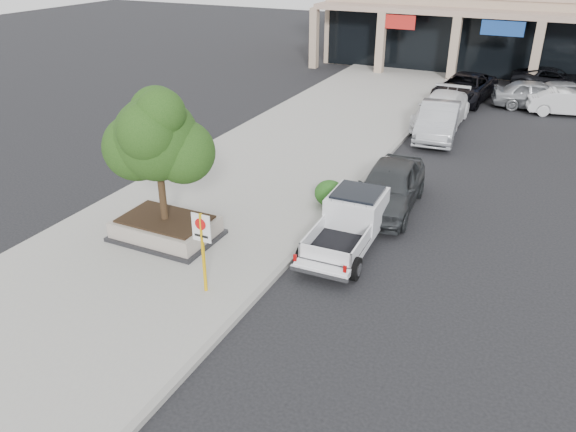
# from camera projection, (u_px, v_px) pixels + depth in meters

# --- Properties ---
(ground) EXTENTS (120.00, 120.00, 0.00)m
(ground) POSITION_uv_depth(u_px,v_px,m) (321.00, 298.00, 15.08)
(ground) COLOR black
(ground) RESTS_ON ground
(sidewalk) EXTENTS (8.00, 52.00, 0.15)m
(sidewalk) POSITION_uv_depth(u_px,v_px,m) (251.00, 182.00, 22.03)
(sidewalk) COLOR gray
(sidewalk) RESTS_ON ground
(curb) EXTENTS (0.20, 52.00, 0.15)m
(curb) POSITION_uv_depth(u_px,v_px,m) (346.00, 200.00, 20.48)
(curb) COLOR gray
(curb) RESTS_ON ground
(planter) EXTENTS (3.20, 2.20, 0.68)m
(planter) POSITION_uv_depth(u_px,v_px,m) (166.00, 228.00, 17.67)
(planter) COLOR black
(planter) RESTS_ON sidewalk
(planter_tree) EXTENTS (2.90, 2.55, 4.00)m
(planter_tree) POSITION_uv_depth(u_px,v_px,m) (163.00, 138.00, 16.43)
(planter_tree) COLOR #322013
(planter_tree) RESTS_ON planter
(no_parking_sign) EXTENTS (0.55, 0.09, 2.30)m
(no_parking_sign) POSITION_uv_depth(u_px,v_px,m) (202.00, 242.00, 14.48)
(no_parking_sign) COLOR #E5A90C
(no_parking_sign) RESTS_ON sidewalk
(hedge) EXTENTS (1.10, 0.99, 0.93)m
(hedge) POSITION_uv_depth(u_px,v_px,m) (330.00, 193.00, 19.72)
(hedge) COLOR #1C4012
(hedge) RESTS_ON sidewalk
(pickup_truck) EXTENTS (1.97, 4.99, 1.56)m
(pickup_truck) POSITION_uv_depth(u_px,v_px,m) (347.00, 225.00, 17.20)
(pickup_truck) COLOR white
(pickup_truck) RESTS_ON ground
(curb_car_a) EXTENTS (2.29, 5.03, 1.67)m
(curb_car_a) POSITION_uv_depth(u_px,v_px,m) (389.00, 187.00, 19.70)
(curb_car_a) COLOR #2D3032
(curb_car_a) RESTS_ON ground
(curb_car_b) EXTENTS (2.28, 5.17, 1.65)m
(curb_car_b) POSITION_uv_depth(u_px,v_px,m) (438.00, 121.00, 26.76)
(curb_car_b) COLOR #ACADB4
(curb_car_b) RESTS_ON ground
(curb_car_c) EXTENTS (2.23, 5.45, 1.58)m
(curb_car_c) POSITION_uv_depth(u_px,v_px,m) (442.00, 110.00, 28.60)
(curb_car_c) COLOR white
(curb_car_c) RESTS_ON ground
(curb_car_d) EXTENTS (3.31, 6.00, 1.59)m
(curb_car_d) POSITION_uv_depth(u_px,v_px,m) (464.00, 88.00, 32.69)
(curb_car_d) COLOR black
(curb_car_d) RESTS_ON ground
(lot_car_a) EXTENTS (4.94, 2.73, 1.59)m
(lot_car_a) POSITION_uv_depth(u_px,v_px,m) (536.00, 95.00, 31.30)
(lot_car_a) COLOR gray
(lot_car_a) RESTS_ON ground
(lot_car_b) EXTENTS (4.34, 2.38, 1.36)m
(lot_car_b) POSITION_uv_depth(u_px,v_px,m) (567.00, 102.00, 30.28)
(lot_car_b) COLOR silver
(lot_car_b) RESTS_ON ground
(lot_car_d) EXTENTS (4.95, 2.28, 1.37)m
(lot_car_d) POSITION_uv_depth(u_px,v_px,m) (553.00, 79.00, 35.12)
(lot_car_d) COLOR black
(lot_car_d) RESTS_ON ground
(lot_car_e) EXTENTS (4.63, 3.06, 1.47)m
(lot_car_e) POSITION_uv_depth(u_px,v_px,m) (568.00, 94.00, 31.75)
(lot_car_e) COLOR #9FA2A7
(lot_car_e) RESTS_ON ground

